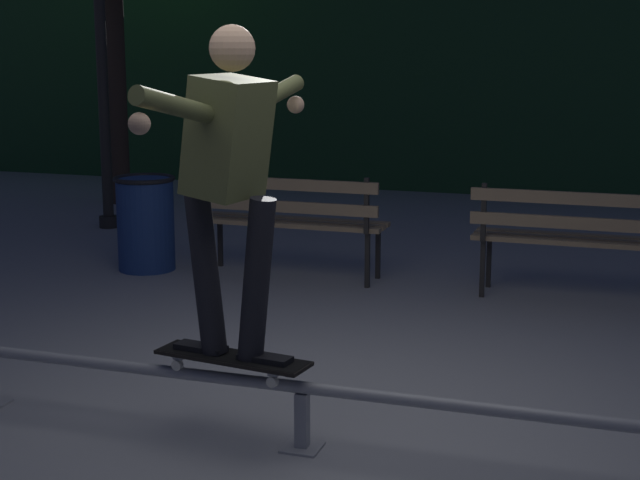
% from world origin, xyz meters
% --- Properties ---
extents(ground_plane, '(90.00, 90.00, 0.00)m').
position_xyz_m(ground_plane, '(0.00, 0.00, 0.00)').
color(ground_plane, '#99999E').
extents(hedge_backdrop, '(24.00, 1.20, 2.64)m').
position_xyz_m(hedge_backdrop, '(0.00, 8.55, 1.32)').
color(hedge_backdrop, '#234C28').
rests_on(hedge_backdrop, ground).
extents(grind_rail, '(4.18, 0.18, 0.34)m').
position_xyz_m(grind_rail, '(-0.00, -0.14, 0.26)').
color(grind_rail, '#9E9EA3').
rests_on(grind_rail, ground).
extents(skateboard, '(0.80, 0.31, 0.09)m').
position_xyz_m(skateboard, '(-0.35, -0.14, 0.41)').
color(skateboard, black).
rests_on(skateboard, grind_rail).
extents(skateboarder, '(0.63, 1.40, 1.56)m').
position_xyz_m(skateboarder, '(-0.35, -0.14, 1.35)').
color(skateboarder, black).
rests_on(skateboarder, skateboard).
extents(park_bench_leftmost, '(1.60, 0.41, 0.88)m').
position_xyz_m(park_bench_leftmost, '(-1.24, 3.01, 0.54)').
color(park_bench_leftmost, '#282623').
rests_on(park_bench_leftmost, ground).
extents(park_bench_left_center, '(1.60, 0.41, 0.88)m').
position_xyz_m(park_bench_left_center, '(1.07, 3.01, 0.54)').
color(park_bench_left_center, '#282623').
rests_on(park_bench_left_center, ground).
extents(trash_can, '(0.52, 0.52, 0.80)m').
position_xyz_m(trash_can, '(-2.49, 2.94, 0.41)').
color(trash_can, navy).
rests_on(trash_can, ground).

